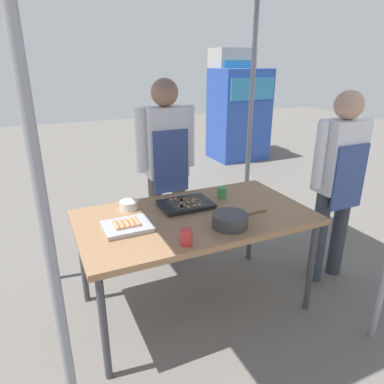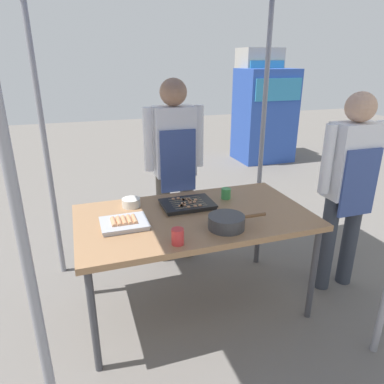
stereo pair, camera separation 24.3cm
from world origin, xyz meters
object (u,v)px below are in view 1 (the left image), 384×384
object	(u,v)px
stall_table	(195,221)
vendor_woman	(167,159)
cooking_wok	(230,220)
neighbor_stall_right	(239,115)
tray_grilled_sausages	(127,226)
neighbor_stall_left	(230,103)
customer_nearby	(339,175)
tray_meat_skewers	(186,204)
drink_cup_by_wok	(186,237)
condiment_bowl	(129,205)
drink_cup_near_edge	(222,192)

from	to	relation	value
stall_table	vendor_woman	xyz separation A→B (m)	(0.06, 0.71, 0.26)
cooking_wok	neighbor_stall_right	distance (m)	4.52
tray_grilled_sausages	neighbor_stall_left	bearing A→B (deg)	52.14
customer_nearby	tray_meat_skewers	bearing A→B (deg)	166.87
cooking_wok	vendor_woman	xyz separation A→B (m)	(-0.06, 0.97, 0.16)
tray_meat_skewers	drink_cup_by_wok	size ratio (longest dim) A/B	3.89
customer_nearby	neighbor_stall_left	size ratio (longest dim) A/B	0.80
drink_cup_by_wok	tray_grilled_sausages	bearing A→B (deg)	127.60
condiment_bowl	neighbor_stall_right	distance (m)	4.40
tray_grilled_sausages	condiment_bowl	world-z (taller)	condiment_bowl
cooking_wok	drink_cup_by_wok	size ratio (longest dim) A/B	4.09
drink_cup_by_wok	condiment_bowl	bearing A→B (deg)	104.33
stall_table	tray_grilled_sausages	world-z (taller)	tray_grilled_sausages
tray_grilled_sausages	condiment_bowl	distance (m)	0.32
stall_table	neighbor_stall_right	world-z (taller)	neighbor_stall_right
stall_table	tray_grilled_sausages	xyz separation A→B (m)	(-0.48, -0.02, 0.07)
tray_meat_skewers	neighbor_stall_right	size ratio (longest dim) A/B	0.23
tray_grilled_sausages	drink_cup_by_wok	xyz separation A→B (m)	(0.26, -0.34, 0.03)
tray_grilled_sausages	tray_meat_skewers	size ratio (longest dim) A/B	0.80
condiment_bowl	drink_cup_near_edge	xyz separation A→B (m)	(0.72, -0.07, 0.01)
drink_cup_near_edge	stall_table	bearing A→B (deg)	-147.39
cooking_wok	drink_cup_by_wok	bearing A→B (deg)	-164.38
neighbor_stall_left	tray_grilled_sausages	bearing A→B (deg)	-127.86
tray_meat_skewers	neighbor_stall_left	bearing A→B (deg)	55.59
neighbor_stall_right	drink_cup_near_edge	bearing A→B (deg)	-123.57
tray_grilled_sausages	tray_meat_skewers	xyz separation A→B (m)	(0.49, 0.18, -0.00)
tray_grilled_sausages	drink_cup_by_wok	size ratio (longest dim) A/B	3.10
stall_table	neighbor_stall_right	size ratio (longest dim) A/B	1.00
neighbor_stall_left	neighbor_stall_right	size ratio (longest dim) A/B	1.21
vendor_woman	customer_nearby	xyz separation A→B (m)	(1.11, -0.83, -0.05)
drink_cup_near_edge	neighbor_stall_right	bearing A→B (deg)	56.43
tray_meat_skewers	neighbor_stall_right	distance (m)	4.25
condiment_bowl	drink_cup_by_wok	size ratio (longest dim) A/B	1.38
vendor_woman	drink_cup_by_wok	bearing A→B (deg)	74.87
cooking_wok	vendor_woman	size ratio (longest dim) A/B	0.24
tray_grilled_sausages	neighbor_stall_right	distance (m)	4.69
drink_cup_near_edge	drink_cup_by_wok	distance (m)	0.79
drink_cup_by_wok	neighbor_stall_right	xyz separation A→B (m)	(2.77, 3.91, 0.01)
tray_grilled_sausages	vendor_woman	xyz separation A→B (m)	(0.55, 0.73, 0.19)
neighbor_stall_left	tray_meat_skewers	bearing A→B (deg)	-124.41
stall_table	cooking_wok	world-z (taller)	cooking_wok
stall_table	vendor_woman	world-z (taller)	vendor_woman
cooking_wok	customer_nearby	size ratio (longest dim) A/B	0.25
drink_cup_near_edge	neighbor_stall_left	world-z (taller)	neighbor_stall_left
stall_table	drink_cup_near_edge	world-z (taller)	drink_cup_near_edge
stall_table	neighbor_stall_left	xyz separation A→B (m)	(2.58, 3.92, 0.28)
stall_table	tray_meat_skewers	xyz separation A→B (m)	(0.00, 0.16, 0.07)
vendor_woman	stall_table	bearing A→B (deg)	84.79
stall_table	drink_cup_by_wok	distance (m)	0.43
stall_table	neighbor_stall_left	bearing A→B (deg)	56.66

